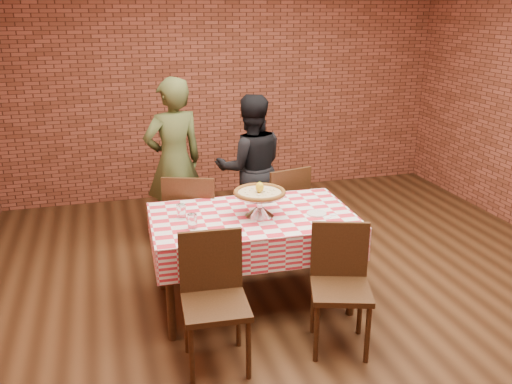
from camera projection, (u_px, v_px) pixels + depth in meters
ground at (314, 306)px, 4.36m from camera, size 6.00×6.00×0.00m
back_wall at (227, 79)px, 6.61m from camera, size 5.50×0.00×5.50m
table at (252, 259)px, 4.31m from camera, size 1.58×0.98×0.75m
tablecloth at (252, 230)px, 4.23m from camera, size 1.61×1.02×0.27m
pizza_stand at (260, 205)px, 4.15m from camera, size 0.43×0.43×0.18m
pizza at (260, 193)px, 4.12m from camera, size 0.43×0.43×0.03m
lemon at (260, 187)px, 4.10m from camera, size 0.07×0.07×0.08m
water_glass_left at (192, 221)px, 3.91m from camera, size 0.07×0.07×0.11m
water_glass_right at (181, 211)px, 4.10m from camera, size 0.07×0.07×0.11m
side_plate at (317, 213)px, 4.20m from camera, size 0.16×0.16×0.01m
sweetener_packet_a at (328, 217)px, 4.13m from camera, size 0.06×0.06×0.00m
sweetener_packet_b at (333, 215)px, 4.18m from camera, size 0.05×0.04×0.00m
condiment_caddy at (256, 193)px, 4.45m from camera, size 0.10×0.08×0.14m
chair_near_left at (216, 306)px, 3.50m from camera, size 0.45×0.45×0.90m
chair_near_right at (341, 292)px, 3.69m from camera, size 0.51×0.51×0.88m
chair_far_left at (194, 220)px, 4.85m from camera, size 0.58×0.58×0.93m
chair_far_right at (279, 210)px, 5.15m from camera, size 0.50×0.50×0.90m
diner_olive at (174, 162)px, 5.32m from camera, size 0.69×0.55×1.67m
diner_black at (251, 168)px, 5.45m from camera, size 0.78×0.63×1.49m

